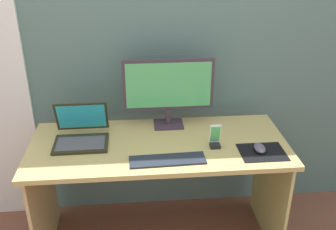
{
  "coord_description": "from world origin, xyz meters",
  "views": [
    {
      "loc": [
        -0.11,
        -1.92,
        1.84
      ],
      "look_at": [
        0.05,
        -0.02,
        0.91
      ],
      "focal_mm": 41.46,
      "sensor_mm": 36.0,
      "label": 1
    }
  ],
  "objects_px": {
    "monitor": "(168,89)",
    "laptop": "(81,134)",
    "keyboard_external": "(167,160)",
    "mouse": "(260,148)",
    "phone_in_dock": "(215,139)"
  },
  "relations": [
    {
      "from": "keyboard_external",
      "to": "mouse",
      "type": "xyz_separation_m",
      "value": [
        0.51,
        0.05,
        0.02
      ]
    },
    {
      "from": "laptop",
      "to": "mouse",
      "type": "distance_m",
      "value": 1.01
    },
    {
      "from": "monitor",
      "to": "mouse",
      "type": "relative_size",
      "value": 5.43
    },
    {
      "from": "monitor",
      "to": "phone_in_dock",
      "type": "bearing_deg",
      "value": -49.87
    },
    {
      "from": "laptop",
      "to": "keyboard_external",
      "type": "distance_m",
      "value": 0.54
    },
    {
      "from": "laptop",
      "to": "phone_in_dock",
      "type": "distance_m",
      "value": 0.76
    },
    {
      "from": "monitor",
      "to": "laptop",
      "type": "xyz_separation_m",
      "value": [
        -0.52,
        -0.15,
        -0.2
      ]
    },
    {
      "from": "monitor",
      "to": "keyboard_external",
      "type": "xyz_separation_m",
      "value": [
        -0.04,
        -0.41,
        -0.24
      ]
    },
    {
      "from": "monitor",
      "to": "keyboard_external",
      "type": "bearing_deg",
      "value": -95.88
    },
    {
      "from": "monitor",
      "to": "mouse",
      "type": "distance_m",
      "value": 0.63
    },
    {
      "from": "mouse",
      "to": "phone_in_dock",
      "type": "height_order",
      "value": "phone_in_dock"
    },
    {
      "from": "phone_in_dock",
      "to": "mouse",
      "type": "bearing_deg",
      "value": -17.42
    },
    {
      "from": "laptop",
      "to": "phone_in_dock",
      "type": "relative_size",
      "value": 2.21
    },
    {
      "from": "keyboard_external",
      "to": "phone_in_dock",
      "type": "xyz_separation_m",
      "value": [
        0.28,
        0.13,
        0.04
      ]
    },
    {
      "from": "keyboard_external",
      "to": "phone_in_dock",
      "type": "relative_size",
      "value": 2.92
    }
  ]
}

